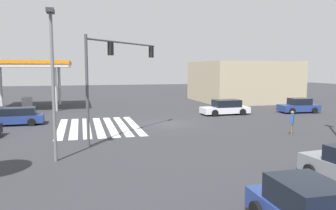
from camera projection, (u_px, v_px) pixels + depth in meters
ground_plane at (168, 124)px, 27.91m from camera, size 140.03×140.03×0.00m
crosswalk_markings at (99, 127)px, 26.42m from camera, size 9.44×6.30×0.01m
traffic_signal_mast at (111, 66)px, 21.09m from camera, size 5.33×5.33×6.64m
car_0 at (225, 108)px, 33.34m from camera, size 2.19×4.91×1.52m
car_3 at (299, 106)px, 34.85m from camera, size 2.33×4.25×1.54m
car_5 at (15, 117)px, 27.14m from camera, size 2.11×4.72×1.44m
gas_station_canopy at (25, 65)px, 38.04m from camera, size 10.13×10.13×5.55m
corner_building at (242, 82)px, 47.41m from camera, size 12.46×12.46×5.66m
pedestrian at (292, 122)px, 22.82m from camera, size 0.41×0.41×1.73m
street_light_pole_a at (53, 71)px, 16.04m from camera, size 0.80×0.36×7.52m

